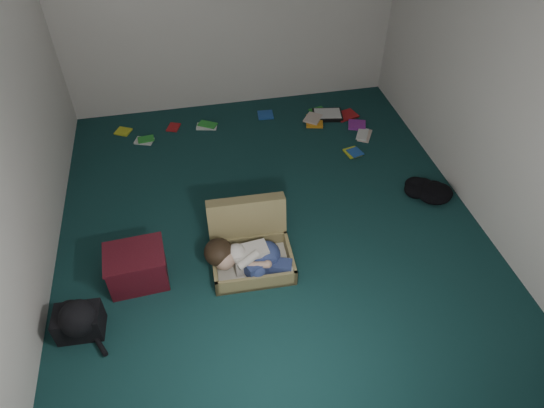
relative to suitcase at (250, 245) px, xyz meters
name	(u,v)px	position (x,y,z in m)	size (l,w,h in m)	color
floor	(269,220)	(0.26, 0.43, -0.15)	(4.50, 4.50, 0.00)	#133838
wall_back	(229,2)	(0.26, 2.68, 1.15)	(4.50, 4.50, 0.00)	white
wall_front	(363,354)	(0.26, -1.82, 1.15)	(4.50, 4.50, 0.00)	white
wall_left	(4,134)	(-1.74, 0.43, 1.15)	(4.50, 4.50, 0.00)	white
wall_right	(494,80)	(2.26, 0.43, 1.15)	(4.50, 4.50, 0.00)	white
suitcase	(250,245)	(0.00, 0.00, 0.00)	(0.72, 0.71, 0.52)	#948451
person	(247,257)	(-0.05, -0.18, 0.04)	(0.76, 0.38, 0.32)	silver
maroon_bin	(137,267)	(-0.99, -0.07, 0.02)	(0.52, 0.42, 0.34)	#4A0F18
backpack	(79,321)	(-1.44, -0.50, -0.02)	(0.44, 0.35, 0.26)	black
clothing_pile	(426,188)	(1.94, 0.49, -0.09)	(0.40, 0.33, 0.13)	black
paper_tray	(327,115)	(1.36, 2.10, -0.13)	(0.40, 0.33, 0.05)	black
book_scatter	(270,127)	(0.59, 2.00, -0.14)	(3.06, 1.24, 0.02)	yellow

